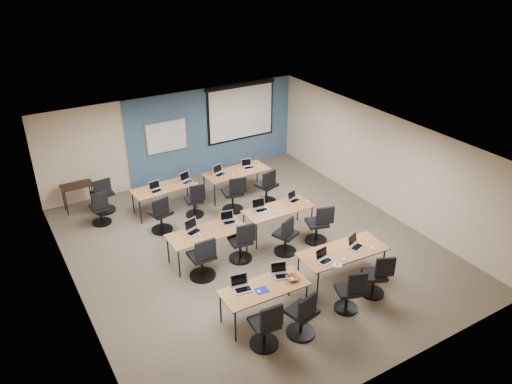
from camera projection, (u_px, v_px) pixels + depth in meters
floor at (252, 247)px, 12.03m from camera, size 8.00×9.00×0.02m
ceiling at (251, 143)px, 10.79m from camera, size 8.00×9.00×0.02m
wall_back at (175, 137)px, 14.85m from camera, size 8.00×0.04×2.70m
wall_front at (393, 312)px, 7.98m from camera, size 8.00×0.04×2.70m
wall_left at (72, 248)px, 9.60m from camera, size 0.04×9.00×2.70m
wall_right at (381, 162)px, 13.23m from camera, size 0.04×9.00×2.70m
blue_accent_panel at (213, 130)px, 15.39m from camera, size 5.50×0.04×2.70m
whiteboard at (166, 137)px, 14.61m from camera, size 1.28×0.03×0.98m
projector_screen at (241, 109)px, 15.53m from camera, size 2.40×0.10×1.82m
training_table_front_left at (264, 289)px, 9.54m from camera, size 1.71×0.71×0.73m
training_table_front_right at (343, 252)px, 10.63m from camera, size 1.93×0.80×0.73m
training_table_mid_left at (207, 233)px, 11.31m from camera, size 1.82×0.76×0.73m
training_table_mid_right at (278, 210)px, 12.28m from camera, size 1.74×0.73×0.73m
training_table_back_left at (164, 189)px, 13.31m from camera, size 1.69×0.70×0.73m
training_table_back_right at (237, 173)px, 14.20m from camera, size 1.88×0.78×0.73m
laptop_0 at (241, 286)px, 9.46m from camera, size 0.35×0.30×0.27m
mouse_0 at (259, 291)px, 9.38m from camera, size 0.08×0.11×0.03m
task_chair_0 at (266, 329)px, 8.96m from camera, size 0.54×0.54×1.02m
laptop_1 at (281, 272)px, 9.83m from camera, size 0.33×0.28×0.25m
mouse_1 at (292, 279)px, 9.73m from camera, size 0.07×0.09×0.03m
task_chair_1 at (303, 318)px, 9.20m from camera, size 0.55×0.55×1.03m
laptop_2 at (324, 258)px, 10.27m from camera, size 0.32×0.27×0.25m
mouse_2 at (344, 259)px, 10.31m from camera, size 0.09×0.12×0.04m
task_chair_2 at (350, 294)px, 9.85m from camera, size 0.50×0.48×0.96m
laptop_3 at (355, 244)px, 10.74m from camera, size 0.34×0.28×0.25m
mouse_3 at (373, 248)px, 10.69m from camera, size 0.07×0.10×0.04m
task_chair_3 at (376, 279)px, 10.28m from camera, size 0.53×0.50×0.98m
laptop_4 at (193, 229)px, 11.28m from camera, size 0.36×0.30×0.27m
mouse_4 at (200, 235)px, 11.17m from camera, size 0.08×0.10×0.03m
task_chair_4 at (203, 261)px, 10.78m from camera, size 0.58×0.58×1.05m
laptop_5 at (228, 220)px, 11.65m from camera, size 0.33×0.28×0.25m
mouse_5 at (236, 223)px, 11.62m from camera, size 0.08×0.11×0.03m
task_chair_5 at (242, 245)px, 11.38m from camera, size 0.54×0.54×1.02m
laptop_6 at (260, 207)px, 12.17m from camera, size 0.35×0.30×0.27m
mouse_6 at (277, 212)px, 12.08m from camera, size 0.08×0.11×0.04m
task_chair_6 at (286, 238)px, 11.62m from camera, size 0.57×0.53×1.01m
laptop_7 at (293, 198)px, 12.60m from camera, size 0.30×0.25×0.23m
mouse_7 at (307, 201)px, 12.58m from camera, size 0.06×0.09×0.03m
task_chair_7 at (319, 227)px, 12.07m from camera, size 0.56×0.55×1.02m
laptop_8 at (156, 189)px, 13.08m from camera, size 0.32×0.28×0.25m
mouse_8 at (165, 192)px, 13.02m from camera, size 0.07×0.10×0.03m
task_chair_8 at (161, 217)px, 12.49m from camera, size 0.54×0.54×1.02m
laptop_9 at (186, 180)px, 13.55m from camera, size 0.34×0.29×0.26m
mouse_9 at (196, 183)px, 13.47m from camera, size 0.08×0.11×0.03m
task_chair_9 at (195, 203)px, 13.21m from camera, size 0.49×0.49×0.97m
laptop_10 at (219, 172)px, 13.98m from camera, size 0.34×0.29×0.26m
mouse_10 at (233, 174)px, 14.01m from camera, size 0.08×0.11×0.03m
task_chair_10 at (234, 197)px, 13.44m from camera, size 0.57×0.57×1.05m
laptop_11 at (248, 166)px, 14.39m from camera, size 0.31×0.27×0.24m
mouse_11 at (259, 167)px, 14.44m from camera, size 0.07×0.10×0.03m
task_chair_11 at (267, 189)px, 13.83m from camera, size 0.57×0.57×1.05m
blue_mousepad at (262, 290)px, 9.43m from camera, size 0.26×0.23×0.01m
snack_bowl at (292, 278)px, 9.71m from camera, size 0.33×0.33×0.07m
snack_plate at (337, 265)px, 10.14m from camera, size 0.19×0.19×0.01m
coffee_cup at (337, 264)px, 10.13m from camera, size 0.07×0.07×0.05m
utility_table at (77, 188)px, 13.41m from camera, size 0.84×0.46×0.75m
spare_chair_a at (103, 198)px, 13.39m from camera, size 0.57×0.57×1.04m
spare_chair_b at (100, 210)px, 12.83m from camera, size 0.50×0.50×0.98m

